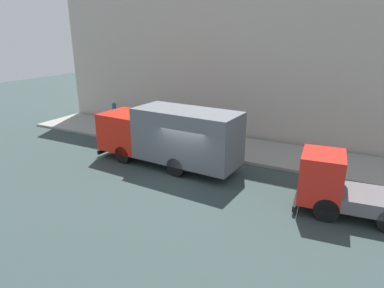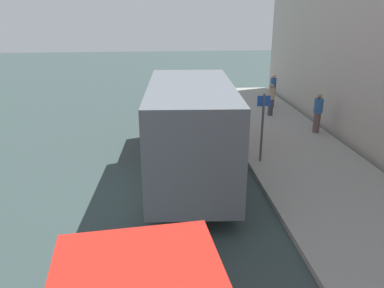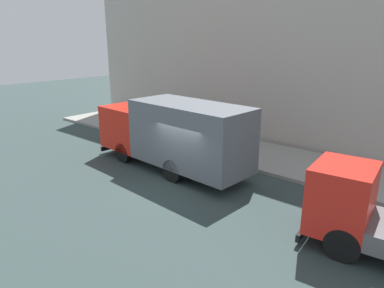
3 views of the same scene
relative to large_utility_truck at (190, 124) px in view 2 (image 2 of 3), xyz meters
name	(u,v)px [view 2 (image 2 of 3)]	position (x,y,z in m)	size (l,w,h in m)	color
ground	(164,196)	(-0.89, -1.53, -1.75)	(80.00, 80.00, 0.00)	#324140
sidewalk	(330,186)	(4.23, -1.53, -1.67)	(4.25, 30.00, 0.16)	gray
large_utility_truck	(190,124)	(0.00, 0.00, 0.00)	(2.87, 8.40, 3.23)	red
pedestrian_walking	(318,112)	(5.83, 3.53, -0.70)	(0.51, 0.51, 1.70)	brown
pedestrian_standing	(271,99)	(4.63, 6.45, -0.74)	(0.46, 0.46, 1.60)	#3F424F
pedestrian_third	(273,89)	(5.26, 8.26, -0.63)	(0.44, 0.44, 1.78)	brown
traffic_cone_orange	(236,117)	(2.59, 5.03, -1.22)	(0.52, 0.52, 0.74)	orange
street_sign_post	(263,122)	(2.55, 0.52, -0.15)	(0.44, 0.08, 2.42)	#4C5156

